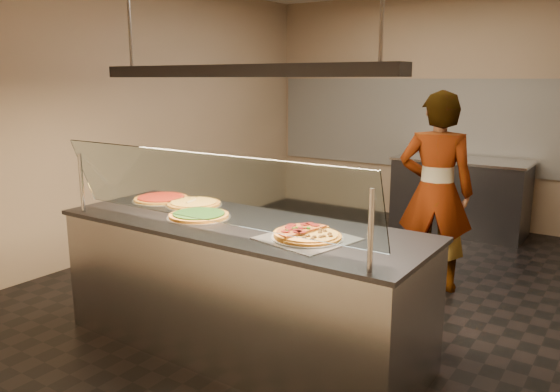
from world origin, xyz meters
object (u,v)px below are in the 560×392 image
Objects in this scene: half_pizza_sausage at (322,237)px; heat_lamp_housing at (237,71)px; perforated_tray at (307,238)px; pizza_tomato at (162,198)px; worker at (436,192)px; serving_counter at (240,286)px; prep_table at (460,195)px; pizza_cheese at (194,203)px; pizza_spinach at (199,215)px; pizza_spatula at (193,203)px; sneeze_guard at (205,189)px; half_pizza_pepperoni at (294,231)px.

heat_lamp_housing is (-0.69, 0.07, 0.99)m from half_pizza_sausage.
perforated_tray is 1.30× the size of pizza_tomato.
pizza_tomato is 0.26× the size of worker.
serving_counter is 1.16× the size of heat_lamp_housing.
prep_table is at bearing 92.76° from perforated_tray.
worker is (1.37, 1.68, -0.04)m from pizza_cheese.
pizza_spatula is at bearing 140.02° from pizza_spinach.
pizza_spatula is at bearing 163.65° from heat_lamp_housing.
pizza_tomato is (-0.35, -0.01, 0.00)m from pizza_cheese.
sneeze_guard is 1.16m from pizza_tomato.
prep_table is 2.12m from worker.
perforated_tray is 1.21m from pizza_spatula.
pizza_spinach is at bearing 137.96° from sneeze_guard.
pizza_spinach is at bearing 46.58° from worker.
pizza_cheese is 0.24× the size of worker.
worker is at bearing 61.23° from pizza_spinach.
pizza_spatula is 0.14× the size of prep_table.
pizza_spatula is (0.38, -0.04, 0.01)m from pizza_tomato.
pizza_spinach is at bearing 178.26° from half_pizza_pepperoni.
half_pizza_pepperoni reaches higher than perforated_tray.
perforated_tray is at bearing -0.79° from half_pizza_pepperoni.
serving_counter is 0.76m from perforated_tray.
pizza_cheese is at bearing 36.24° from worker.
pizza_tomato is 2.41m from worker.
half_pizza_pepperoni is 4.05m from prep_table.
serving_counter is 3.97m from prep_table.
half_pizza_sausage is 0.28× the size of prep_table.
pizza_spatula is 2.19m from worker.
half_pizza_pepperoni is at bearing 179.74° from half_pizza_sausage.
perforated_tray is at bearing -87.24° from prep_table.
serving_counter is 0.70m from half_pizza_pepperoni.
worker reaches higher than pizza_spinach.
sneeze_guard is at bearing -90.00° from heat_lamp_housing.
pizza_tomato is at bearing 174.02° from pizza_spatula.
half_pizza_pepperoni is 0.25× the size of worker.
pizza_spatula is (-1.08, 0.24, -0.01)m from half_pizza_pepperoni.
pizza_spinach is 1.06m from heat_lamp_housing.
pizza_spinach is at bearing -39.98° from pizza_spatula.
serving_counter is 1.48m from heat_lamp_housing.
half_pizza_sausage is 4.06m from prep_table.
pizza_spinach is 4.09m from prep_table.
pizza_cheese reaches higher than prep_table.
pizza_tomato is 0.39m from pizza_spatula.
half_pizza_pepperoni is 0.98× the size of pizza_tomato.
half_pizza_pepperoni reaches higher than serving_counter.
worker is at bearing 50.89° from pizza_cheese.
serving_counter is 5.81× the size of pizza_spinach.
pizza_spinach is 0.34m from pizza_spatula.
worker is at bearing 85.63° from perforated_tray.
pizza_spinach is (-0.82, 0.02, -0.02)m from half_pizza_pepperoni.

